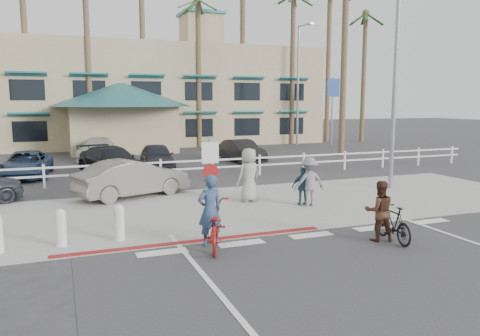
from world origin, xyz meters
name	(u,v)px	position (x,y,z in m)	size (l,w,h in m)	color
ground	(323,242)	(0.00, 0.00, 0.00)	(140.00, 140.00, 0.00)	#333335
bike_path	(372,268)	(0.00, -2.00, 0.00)	(12.00, 16.00, 0.01)	#333335
sidewalk_plaza	(254,205)	(0.00, 4.50, 0.01)	(22.00, 7.00, 0.01)	gray
cross_street	(218,186)	(0.00, 8.50, 0.00)	(40.00, 5.00, 0.01)	#333335
parking_lot	(168,160)	(0.00, 18.00, 0.00)	(50.00, 16.00, 0.01)	#333335
curb_red	(196,241)	(-3.00, 1.20, 0.01)	(7.00, 0.25, 0.02)	maroon
rail_fence	(214,167)	(0.50, 10.50, 0.50)	(29.40, 0.16, 1.00)	silver
building	(157,77)	(2.00, 31.00, 5.65)	(28.00, 16.00, 11.30)	tan
sign_post	(210,178)	(-2.30, 2.20, 1.45)	(0.50, 0.10, 2.90)	gray
bollard_0	(119,222)	(-4.80, 2.00, 0.47)	(0.26, 0.26, 0.95)	silver
bollard_1	(61,228)	(-6.20, 2.00, 0.47)	(0.26, 0.26, 0.95)	silver
streetlight_0	(395,77)	(6.50, 5.50, 4.50)	(0.60, 2.00, 9.00)	gray
streetlight_1	(298,86)	(12.00, 24.00, 4.75)	(0.60, 2.00, 9.50)	gray
info_sign	(332,111)	(14.00, 22.00, 2.80)	(1.20, 0.16, 5.60)	navy
palm_2	(25,35)	(-8.00, 26.00, 8.00)	(4.00, 4.00, 16.00)	#1D441A
palm_3	(88,51)	(-4.00, 25.00, 7.00)	(4.00, 4.00, 14.00)	#1D441A
palm_4	(143,48)	(0.00, 26.00, 7.50)	(4.00, 4.00, 15.00)	#1D441A
palm_5	(198,62)	(4.00, 25.00, 6.50)	(4.00, 4.00, 13.00)	#1D441A
palm_6	(243,39)	(8.00, 26.00, 8.50)	(4.00, 4.00, 17.00)	#1D441A
palm_7	(293,59)	(12.00, 25.00, 7.00)	(4.00, 4.00, 14.00)	#1D441A
palm_8	(328,55)	(16.00, 26.00, 7.50)	(4.00, 4.00, 15.00)	#1D441A
palm_9	(364,67)	(19.00, 25.00, 6.50)	(4.00, 4.00, 13.00)	#1D441A
palm_11	(344,46)	(11.00, 16.00, 7.00)	(4.00, 4.00, 14.00)	#1D441A
bike_red	(214,225)	(-2.72, 0.58, 0.56)	(0.75, 2.14, 1.12)	maroon
rider_red	(210,210)	(-2.76, 0.77, 0.89)	(0.65, 0.43, 1.78)	navy
bike_black	(393,223)	(1.68, -0.58, 0.47)	(0.44, 1.57, 0.94)	black
rider_black	(379,211)	(1.39, -0.40, 0.78)	(0.76, 0.59, 1.56)	#462819
pedestrian_a	(309,182)	(1.72, 3.78, 0.84)	(1.08, 0.62, 1.67)	slate
pedestrian_child	(303,186)	(1.56, 3.92, 0.66)	(0.78, 0.32, 1.32)	#264D62
pedestrian_b	(249,175)	(0.06, 5.15, 0.96)	(0.94, 0.61, 1.92)	gray
car_white_sedan	(132,178)	(-3.66, 7.54, 0.70)	(1.48, 4.24, 1.40)	slate
lot_car_0	(26,164)	(-7.65, 13.91, 0.61)	(2.02, 4.39, 1.22)	navy
lot_car_1	(112,161)	(-3.84, 13.03, 0.69)	(1.94, 4.76, 1.38)	black
lot_car_2	(157,157)	(-1.43, 14.24, 0.68)	(1.60, 3.97, 1.35)	black
lot_car_3	(242,151)	(3.80, 15.46, 0.65)	(1.38, 3.96, 1.31)	black
lot_car_4	(98,149)	(-4.01, 19.55, 0.67)	(1.87, 4.59, 1.33)	silver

